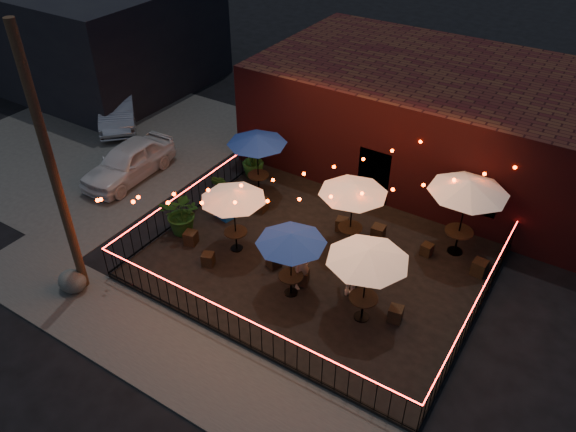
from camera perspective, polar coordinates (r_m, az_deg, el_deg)
name	(u,v)px	position (r m, az deg, el deg)	size (l,w,h in m)	color
ground	(281,302)	(16.64, -0.71, -8.70)	(110.00, 110.00, 0.00)	black
patio	(316,262)	(17.85, 2.81, -4.71)	(10.00, 8.00, 0.15)	black
sidewalk	(211,378)	(14.92, -7.82, -15.97)	(18.00, 2.50, 0.05)	#3E3C39
parking_lot	(101,141)	(25.93, -18.50, 7.22)	(11.00, 12.00, 0.02)	#3E3C39
brick_building	(444,120)	(22.78, 15.53, 9.42)	(14.00, 8.00, 4.00)	#360E10
background_building	(84,29)	(32.29, -19.98, 17.38)	(12.00, 9.00, 5.00)	black
utility_pole	(53,172)	(15.95, -22.75, 4.10)	(0.26, 0.26, 8.00)	#392B17
fence_front	(239,329)	(15.04, -4.98, -11.39)	(10.00, 0.04, 1.04)	black
fence_left	(193,199)	(19.89, -9.68, 1.70)	(0.04, 8.00, 1.04)	black
fence_right	(475,310)	(16.27, 18.46, -9.09)	(0.04, 8.00, 1.04)	black
festoon_lights	(283,193)	(16.58, -0.48, 2.36)	(10.02, 8.72, 1.32)	red
cafe_table_0	(233,196)	(17.08, -5.60, 2.08)	(2.60, 2.60, 2.27)	black
cafe_table_1	(257,140)	(19.86, -3.17, 7.73)	(2.42, 2.42, 2.38)	black
cafe_table_2	(291,239)	(15.36, 0.32, -2.37)	(2.36, 2.36, 2.21)	black
cafe_table_3	(353,189)	(17.20, 6.66, 2.72)	(2.43, 2.43, 2.39)	black
cafe_table_4	(368,256)	(14.61, 8.14, -4.03)	(2.34, 2.34, 2.46)	black
cafe_table_5	(469,188)	(17.51, 17.91, 2.76)	(3.19, 3.19, 2.69)	black
bistro_chair_0	(191,238)	(18.58, -9.84, -2.20)	(0.39, 0.39, 0.46)	black
bistro_chair_1	(208,259)	(17.67, -8.12, -4.38)	(0.36, 0.36, 0.42)	black
bistro_chair_2	(232,196)	(20.39, -5.67, 2.00)	(0.36, 0.36, 0.42)	black
bistro_chair_3	(260,204)	(19.82, -2.84, 1.20)	(0.43, 0.43, 0.51)	black
bistro_chair_4	(274,260)	(17.44, -1.45, -4.52)	(0.38, 0.38, 0.45)	black
bistro_chair_5	(302,277)	(16.86, 1.42, -6.18)	(0.40, 0.40, 0.47)	black
bistro_chair_6	(342,224)	(18.99, 5.48, -0.84)	(0.37, 0.37, 0.44)	black
bistro_chair_7	(378,232)	(18.75, 9.14, -1.66)	(0.41, 0.41, 0.48)	black
bistro_chair_8	(356,281)	(16.85, 6.96, -6.54)	(0.39, 0.39, 0.46)	black
bistro_chair_9	(396,314)	(16.05, 10.87, -9.74)	(0.38, 0.38, 0.45)	black
bistro_chair_10	(427,250)	(18.42, 13.93, -3.33)	(0.34, 0.34, 0.40)	black
bistro_chair_11	(479,268)	(18.10, 18.87, -5.00)	(0.42, 0.42, 0.49)	black
patron_a	(302,265)	(16.37, 1.41, -5.04)	(0.59, 0.39, 1.61)	tan
patron_b	(288,253)	(16.77, -0.04, -3.74)	(0.81, 0.63, 1.67)	beige
patron_c	(353,273)	(16.12, 6.64, -5.73)	(1.15, 0.66, 1.78)	#D3A58C
potted_shrub_a	(183,213)	(18.80, -10.65, 0.26)	(1.38, 1.19, 1.53)	#183C10
potted_shrub_b	(220,189)	(20.06, -6.92, 2.77)	(0.71, 0.57, 1.29)	#183A13
potted_shrub_c	(253,159)	(21.55, -3.59, 5.80)	(0.83, 0.83, 1.49)	#113712
cooler	(224,206)	(19.49, -6.51, 1.05)	(0.79, 0.64, 0.92)	#0E4CB4
boulder	(72,281)	(17.95, -21.07, -6.20)	(0.89, 0.76, 0.70)	#454641
car_white	(129,161)	(22.58, -15.90, 5.35)	(1.66, 4.13, 1.41)	silver
car_silver	(117,109)	(26.98, -16.95, 10.34)	(1.50, 4.31, 1.42)	gray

